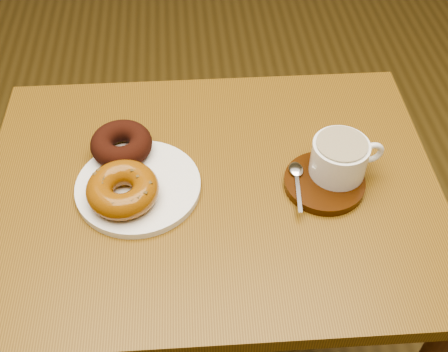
{
  "coord_description": "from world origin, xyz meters",
  "views": [
    {
      "loc": [
        0.13,
        -0.88,
        1.39
      ],
      "look_at": [
        0.18,
        -0.26,
        0.72
      ],
      "focal_mm": 45.0,
      "sensor_mm": 36.0,
      "label": 1
    }
  ],
  "objects": [
    {
      "name": "saucer",
      "position": [
        0.35,
        -0.28,
        0.71
      ],
      "size": [
        0.16,
        0.16,
        0.01
      ],
      "primitive_type": "cylinder",
      "rotation": [
        0.0,
        0.0,
        -0.24
      ],
      "color": "#321706",
      "rests_on": "cafe_table"
    },
    {
      "name": "donut_plate",
      "position": [
        0.04,
        -0.26,
        0.71
      ],
      "size": [
        0.27,
        0.27,
        0.01
      ],
      "primitive_type": "cylinder",
      "rotation": [
        0.0,
        0.0,
        -0.39
      ],
      "color": "white",
      "rests_on": "cafe_table"
    },
    {
      "name": "teaspoon",
      "position": [
        0.3,
        -0.27,
        0.72
      ],
      "size": [
        0.02,
        0.11,
        0.01
      ],
      "rotation": [
        0.0,
        0.0,
        -0.09
      ],
      "color": "silver",
      "rests_on": "saucer"
    },
    {
      "name": "coffee_cup",
      "position": [
        0.37,
        -0.26,
        0.75
      ],
      "size": [
        0.12,
        0.09,
        0.06
      ],
      "rotation": [
        0.0,
        0.0,
        0.09
      ],
      "color": "white",
      "rests_on": "saucer"
    },
    {
      "name": "donut_caramel",
      "position": [
        0.02,
        -0.29,
        0.74
      ],
      "size": [
        0.14,
        0.14,
        0.04
      ],
      "rotation": [
        0.0,
        0.0,
        0.23
      ],
      "color": "#844C0E",
      "rests_on": "donut_plate"
    },
    {
      "name": "ground",
      "position": [
        0.0,
        0.0,
        0.0
      ],
      "size": [
        6.0,
        6.0,
        0.0
      ],
      "primitive_type": "plane",
      "color": "#533F1A",
      "rests_on": "ground"
    },
    {
      "name": "cafe_table",
      "position": [
        0.16,
        -0.26,
        0.59
      ],
      "size": [
        0.76,
        0.58,
        0.7
      ],
      "rotation": [
        0.0,
        0.0,
        -0.02
      ],
      "color": "brown",
      "rests_on": "ground"
    },
    {
      "name": "donut_cinnamon",
      "position": [
        0.02,
        -0.19,
        0.73
      ],
      "size": [
        0.12,
        0.12,
        0.04
      ],
      "primitive_type": "torus",
      "rotation": [
        0.0,
        0.0,
        -0.13
      ],
      "color": "black",
      "rests_on": "donut_plate"
    }
  ]
}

